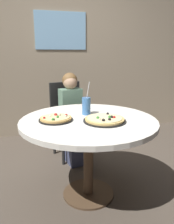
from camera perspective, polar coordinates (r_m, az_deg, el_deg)
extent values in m
plane|color=#4C4238|center=(2.28, 0.35, -20.19)|extent=(8.00, 8.00, 0.00)
cube|color=gray|center=(3.69, -7.59, 16.90)|extent=(5.20, 0.12, 2.90)
cube|color=#8CBFE5|center=(3.65, -6.75, 19.91)|extent=(0.78, 0.02, 0.56)
cylinder|color=silver|center=(1.95, 0.38, -2.35)|extent=(1.19, 1.19, 0.04)
cylinder|color=#4C3826|center=(2.09, 0.36, -11.96)|extent=(0.09, 0.09, 0.69)
cylinder|color=#4C3826|center=(2.27, 0.35, -19.98)|extent=(0.48, 0.48, 0.02)
cube|color=black|center=(2.84, -4.20, -3.24)|extent=(0.47, 0.47, 0.04)
cube|color=black|center=(2.93, -5.64, 2.59)|extent=(0.40, 0.12, 0.52)
cylinder|color=black|center=(2.71, -6.09, -9.25)|extent=(0.04, 0.04, 0.41)
cylinder|color=black|center=(2.84, 0.42, -8.05)|extent=(0.04, 0.04, 0.41)
cylinder|color=black|center=(3.01, -8.38, -6.84)|extent=(0.04, 0.04, 0.41)
cylinder|color=black|center=(3.12, -2.42, -5.88)|extent=(0.04, 0.04, 0.41)
cube|color=#3F4766|center=(2.77, -2.93, -8.21)|extent=(0.30, 0.36, 0.45)
cube|color=slate|center=(2.75, -4.22, 1.39)|extent=(0.29, 0.21, 0.44)
sphere|color=tan|center=(2.70, -4.34, 7.60)|extent=(0.17, 0.17, 0.17)
sphere|color=brown|center=(2.72, -4.51, 8.06)|extent=(0.18, 0.18, 0.18)
cylinder|color=black|center=(1.92, -7.94, -1.99)|extent=(0.29, 0.29, 0.01)
cylinder|color=tan|center=(1.92, -7.95, -1.58)|extent=(0.27, 0.27, 0.02)
cylinder|color=beige|center=(1.91, -7.96, -1.27)|extent=(0.24, 0.24, 0.01)
sphere|color=beige|center=(1.94, -7.12, -0.70)|extent=(0.03, 0.03, 0.03)
sphere|color=black|center=(1.82, -8.59, -1.90)|extent=(0.02, 0.02, 0.02)
sphere|color=#B2231E|center=(1.95, -7.99, -0.68)|extent=(0.03, 0.03, 0.03)
sphere|color=#387F33|center=(1.88, -7.48, -1.28)|extent=(0.02, 0.02, 0.02)
sphere|color=#B2231E|center=(1.88, -10.89, -1.47)|extent=(0.02, 0.02, 0.02)
sphere|color=#387F33|center=(1.82, -8.66, -1.89)|extent=(0.03, 0.03, 0.03)
sphere|color=beige|center=(1.93, -9.35, -0.99)|extent=(0.02, 0.02, 0.02)
sphere|color=#B2231E|center=(1.94, -5.32, -0.77)|extent=(0.02, 0.02, 0.02)
sphere|color=beige|center=(1.90, -5.43, -1.11)|extent=(0.02, 0.02, 0.02)
cylinder|color=black|center=(1.88, 4.50, -2.23)|extent=(0.36, 0.36, 0.01)
cylinder|color=#D8B266|center=(1.88, 4.50, -1.82)|extent=(0.33, 0.33, 0.02)
cylinder|color=beige|center=(1.87, 4.51, -1.50)|extent=(0.29, 0.29, 0.01)
sphere|color=#387F33|center=(1.85, 2.78, -1.47)|extent=(0.03, 0.03, 0.03)
sphere|color=black|center=(1.81, 5.78, -1.90)|extent=(0.02, 0.02, 0.02)
sphere|color=black|center=(1.78, 4.22, -2.12)|extent=(0.03, 0.03, 0.03)
sphere|color=beige|center=(1.81, 3.31, -1.81)|extent=(0.02, 0.02, 0.02)
sphere|color=#387F33|center=(1.87, 5.83, -1.27)|extent=(0.03, 0.03, 0.03)
sphere|color=black|center=(1.87, 6.31, -1.28)|extent=(0.03, 0.03, 0.03)
sphere|color=#B2231E|center=(1.87, 6.95, -1.34)|extent=(0.02, 0.02, 0.02)
sphere|color=black|center=(1.98, 5.30, -0.44)|extent=(0.02, 0.02, 0.02)
sphere|color=#387F33|center=(1.82, 5.73, -1.80)|extent=(0.02, 0.02, 0.02)
cylinder|color=#3F72B2|center=(2.07, -0.20, 1.52)|extent=(0.08, 0.08, 0.16)
cylinder|color=white|center=(2.05, 0.13, 4.75)|extent=(0.04, 0.04, 0.22)
cylinder|color=brown|center=(2.41, -0.51, 1.95)|extent=(0.07, 0.07, 0.04)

